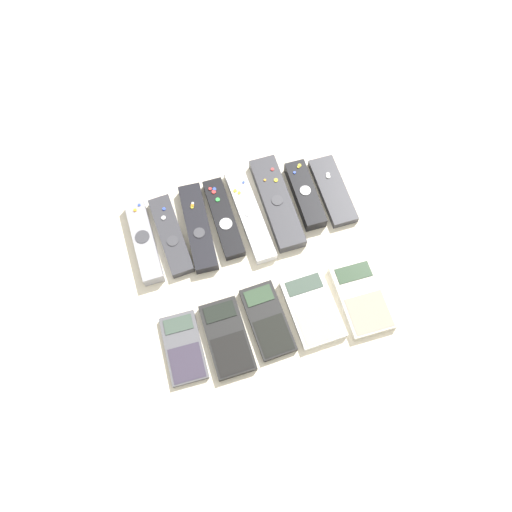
{
  "coord_description": "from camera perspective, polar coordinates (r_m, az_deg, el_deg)",
  "views": [
    {
      "loc": [
        -0.11,
        -0.33,
        0.92
      ],
      "look_at": [
        0.0,
        0.04,
        0.01
      ],
      "focal_mm": 35.0,
      "sensor_mm": 36.0,
      "label": 1
    }
  ],
  "objects": [
    {
      "name": "remote_0",
      "position": [
        1.03,
        -12.69,
        1.74
      ],
      "size": [
        0.04,
        0.18,
        0.03
      ],
      "rotation": [
        0.0,
        0.0,
        0.02
      ],
      "color": "gray",
      "rests_on": "ground_plane"
    },
    {
      "name": "remote_5",
      "position": [
        1.04,
        2.39,
        6.12
      ],
      "size": [
        0.06,
        0.22,
        0.03
      ],
      "rotation": [
        0.0,
        0.0,
        0.01
      ],
      "color": "#333338",
      "rests_on": "ground_plane"
    },
    {
      "name": "calculator_2",
      "position": [
        0.95,
        1.33,
        -7.32
      ],
      "size": [
        0.07,
        0.15,
        0.02
      ],
      "rotation": [
        0.0,
        0.0,
        0.05
      ],
      "color": "black",
      "rests_on": "ground_plane"
    },
    {
      "name": "ground_plane",
      "position": [
        0.99,
        0.59,
        -2.14
      ],
      "size": [
        3.0,
        3.0,
        0.0
      ],
      "primitive_type": "plane",
      "color": "beige"
    },
    {
      "name": "remote_7",
      "position": [
        1.07,
        8.75,
        7.39
      ],
      "size": [
        0.05,
        0.16,
        0.02
      ],
      "rotation": [
        0.0,
        0.0,
        -0.0
      ],
      "color": "#333338",
      "rests_on": "ground_plane"
    },
    {
      "name": "remote_1",
      "position": [
        1.03,
        -9.71,
        2.36
      ],
      "size": [
        0.06,
        0.18,
        0.02
      ],
      "rotation": [
        0.0,
        0.0,
        0.07
      ],
      "color": "#333338",
      "rests_on": "ground_plane"
    },
    {
      "name": "remote_4",
      "position": [
        1.03,
        -0.74,
        4.81
      ],
      "size": [
        0.05,
        0.22,
        0.02
      ],
      "rotation": [
        0.0,
        0.0,
        0.04
      ],
      "color": "silver",
      "rests_on": "ground_plane"
    },
    {
      "name": "calculator_3",
      "position": [
        0.96,
        6.48,
        -6.0
      ],
      "size": [
        0.09,
        0.14,
        0.02
      ],
      "rotation": [
        0.0,
        0.0,
        0.03
      ],
      "color": "silver",
      "rests_on": "ground_plane"
    },
    {
      "name": "remote_6",
      "position": [
        1.06,
        5.61,
        7.0
      ],
      "size": [
        0.04,
        0.15,
        0.03
      ],
      "rotation": [
        0.0,
        0.0,
        -0.01
      ],
      "color": "black",
      "rests_on": "ground_plane"
    },
    {
      "name": "remote_2",
      "position": [
        1.02,
        -6.65,
        3.29
      ],
      "size": [
        0.06,
        0.2,
        0.03
      ],
      "rotation": [
        0.0,
        0.0,
        -0.05
      ],
      "color": "black",
      "rests_on": "ground_plane"
    },
    {
      "name": "calculator_0",
      "position": [
        0.95,
        -8.27,
        -10.34
      ],
      "size": [
        0.07,
        0.13,
        0.01
      ],
      "rotation": [
        0.0,
        0.0,
        -0.02
      ],
      "color": "#4C4C51",
      "rests_on": "ground_plane"
    },
    {
      "name": "remote_3",
      "position": [
        1.03,
        -3.73,
        4.37
      ],
      "size": [
        0.04,
        0.18,
        0.02
      ],
      "rotation": [
        0.0,
        0.0,
        0.01
      ],
      "color": "black",
      "rests_on": "ground_plane"
    },
    {
      "name": "calculator_4",
      "position": [
        0.98,
        12.0,
        -4.66
      ],
      "size": [
        0.09,
        0.15,
        0.02
      ],
      "rotation": [
        0.0,
        0.0,
        -0.01
      ],
      "color": "beige",
      "rests_on": "ground_plane"
    },
    {
      "name": "calculator_1",
      "position": [
        0.94,
        -3.31,
        -9.28
      ],
      "size": [
        0.08,
        0.15,
        0.02
      ],
      "rotation": [
        0.0,
        0.0,
        0.02
      ],
      "color": "black",
      "rests_on": "ground_plane"
    }
  ]
}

